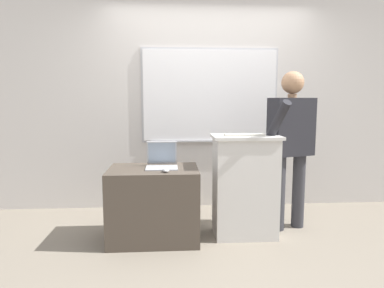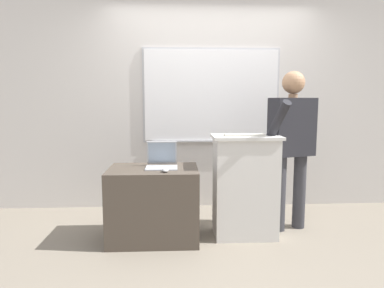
{
  "view_description": "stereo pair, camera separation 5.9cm",
  "coord_description": "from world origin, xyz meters",
  "px_view_note": "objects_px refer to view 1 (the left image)",
  "views": [
    {
      "loc": [
        -0.49,
        -2.9,
        1.35
      ],
      "look_at": [
        -0.27,
        0.43,
        0.92
      ],
      "focal_mm": 32.0,
      "sensor_mm": 36.0,
      "label": 1
    },
    {
      "loc": [
        -0.43,
        -2.9,
        1.35
      ],
      "look_at": [
        -0.27,
        0.43,
        0.92
      ],
      "focal_mm": 32.0,
      "sensor_mm": 36.0,
      "label": 2
    }
  ],
  "objects_px": {
    "person_presenter": "(291,139)",
    "lectern_podium": "(245,186)",
    "side_desk": "(154,204)",
    "laptop": "(162,160)",
    "computer_mouse_by_laptop": "(166,170)",
    "wireless_keyboard": "(244,135)"
  },
  "relations": [
    {
      "from": "lectern_podium",
      "to": "side_desk",
      "type": "bearing_deg",
      "value": -177.59
    },
    {
      "from": "wireless_keyboard",
      "to": "lectern_podium",
      "type": "bearing_deg",
      "value": 63.5
    },
    {
      "from": "person_presenter",
      "to": "wireless_keyboard",
      "type": "height_order",
      "value": "person_presenter"
    },
    {
      "from": "computer_mouse_by_laptop",
      "to": "wireless_keyboard",
      "type": "bearing_deg",
      "value": 12.54
    },
    {
      "from": "side_desk",
      "to": "wireless_keyboard",
      "type": "height_order",
      "value": "wireless_keyboard"
    },
    {
      "from": "lectern_podium",
      "to": "wireless_keyboard",
      "type": "height_order",
      "value": "wireless_keyboard"
    },
    {
      "from": "lectern_podium",
      "to": "computer_mouse_by_laptop",
      "type": "xyz_separation_m",
      "value": [
        -0.78,
        -0.22,
        0.21
      ]
    },
    {
      "from": "laptop",
      "to": "person_presenter",
      "type": "bearing_deg",
      "value": 5.27
    },
    {
      "from": "person_presenter",
      "to": "lectern_podium",
      "type": "bearing_deg",
      "value": 179.43
    },
    {
      "from": "laptop",
      "to": "wireless_keyboard",
      "type": "xyz_separation_m",
      "value": [
        0.79,
        -0.08,
        0.24
      ]
    },
    {
      "from": "lectern_podium",
      "to": "side_desk",
      "type": "height_order",
      "value": "lectern_podium"
    },
    {
      "from": "side_desk",
      "to": "wireless_keyboard",
      "type": "distance_m",
      "value": 1.1
    },
    {
      "from": "wireless_keyboard",
      "to": "computer_mouse_by_laptop",
      "type": "bearing_deg",
      "value": -167.46
    },
    {
      "from": "side_desk",
      "to": "person_presenter",
      "type": "height_order",
      "value": "person_presenter"
    },
    {
      "from": "side_desk",
      "to": "computer_mouse_by_laptop",
      "type": "relative_size",
      "value": 8.53
    },
    {
      "from": "laptop",
      "to": "computer_mouse_by_laptop",
      "type": "distance_m",
      "value": 0.25
    },
    {
      "from": "person_presenter",
      "to": "laptop",
      "type": "height_order",
      "value": "person_presenter"
    },
    {
      "from": "side_desk",
      "to": "laptop",
      "type": "distance_m",
      "value": 0.43
    },
    {
      "from": "lectern_podium",
      "to": "laptop",
      "type": "relative_size",
      "value": 3.34
    },
    {
      "from": "laptop",
      "to": "wireless_keyboard",
      "type": "relative_size",
      "value": 0.79
    },
    {
      "from": "side_desk",
      "to": "computer_mouse_by_laptop",
      "type": "bearing_deg",
      "value": -56.03
    },
    {
      "from": "lectern_podium",
      "to": "computer_mouse_by_laptop",
      "type": "bearing_deg",
      "value": -164.15
    }
  ]
}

